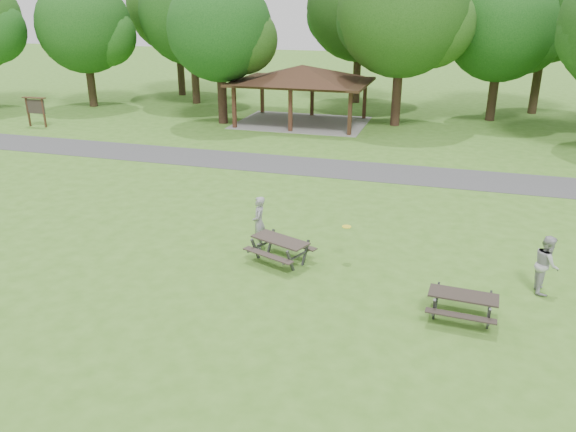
{
  "coord_description": "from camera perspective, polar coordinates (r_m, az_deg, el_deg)",
  "views": [
    {
      "loc": [
        5.69,
        -11.73,
        7.63
      ],
      "look_at": [
        1.0,
        4.0,
        1.3
      ],
      "focal_mm": 35.0,
      "sensor_mm": 36.0,
      "label": 1
    }
  ],
  "objects": [
    {
      "name": "ground",
      "position": [
        15.11,
        -8.11,
        -9.49
      ],
      "size": [
        160.0,
        160.0,
        0.0
      ],
      "primitive_type": "plane",
      "color": "#407421",
      "rests_on": "ground"
    },
    {
      "name": "asphalt_path",
      "position": [
        27.43,
        3.98,
        4.91
      ],
      "size": [
        120.0,
        3.2,
        0.02
      ],
      "primitive_type": "cube",
      "color": "#414144",
      "rests_on": "ground"
    },
    {
      "name": "pavilion",
      "position": [
        37.3,
        1.46,
        14.05
      ],
      "size": [
        8.6,
        7.01,
        3.76
      ],
      "color": "#391F14",
      "rests_on": "ground"
    },
    {
      "name": "notice_board",
      "position": [
        39.8,
        -24.31,
        10.12
      ],
      "size": [
        1.6,
        0.3,
        1.88
      ],
      "color": "#331E12",
      "rests_on": "ground"
    },
    {
      "name": "tree_row_b",
      "position": [
        45.82,
        -19.87,
        17.46
      ],
      "size": [
        7.14,
        6.8,
        9.28
      ],
      "color": "black",
      "rests_on": "ground"
    },
    {
      "name": "tree_row_c",
      "position": [
        45.23,
        -9.63,
        19.43
      ],
      "size": [
        8.19,
        7.8,
        10.67
      ],
      "color": "#312115",
      "rests_on": "ground"
    },
    {
      "name": "tree_row_d",
      "position": [
        37.29,
        -6.83,
        18.09
      ],
      "size": [
        6.93,
        6.6,
        9.27
      ],
      "color": "black",
      "rests_on": "ground"
    },
    {
      "name": "tree_row_e",
      "position": [
        36.94,
        11.68,
        19.37
      ],
      "size": [
        8.4,
        8.0,
        11.02
      ],
      "color": "#321E16",
      "rests_on": "ground"
    },
    {
      "name": "tree_row_f",
      "position": [
        40.37,
        20.97,
        17.24
      ],
      "size": [
        7.35,
        7.0,
        9.55
      ],
      "color": "black",
      "rests_on": "ground"
    },
    {
      "name": "tree_deep_a",
      "position": [
        49.69,
        -11.13,
        20.14
      ],
      "size": [
        8.4,
        8.0,
        11.38
      ],
      "color": "black",
      "rests_on": "ground"
    },
    {
      "name": "tree_deep_b",
      "position": [
        45.4,
        7.42,
        19.98
      ],
      "size": [
        8.4,
        8.0,
        11.13
      ],
      "color": "#2F1E15",
      "rests_on": "ground"
    },
    {
      "name": "tree_deep_c",
      "position": [
        44.09,
        25.1,
        19.0
      ],
      "size": [
        8.82,
        8.4,
        11.9
      ],
      "color": "#312215",
      "rests_on": "ground"
    },
    {
      "name": "picnic_table_middle",
      "position": [
        17.33,
        -0.8,
        -2.93
      ],
      "size": [
        2.22,
        2.02,
        0.79
      ],
      "color": "#312823",
      "rests_on": "ground"
    },
    {
      "name": "picnic_table_far",
      "position": [
        14.98,
        17.34,
        -8.19
      ],
      "size": [
        1.78,
        1.47,
        0.74
      ],
      "color": "black",
      "rests_on": "ground"
    },
    {
      "name": "frisbee_in_flight",
      "position": [
        17.26,
        5.98,
        -1.08
      ],
      "size": [
        0.37,
        0.37,
        0.02
      ],
      "color": "yellow",
      "rests_on": "ground"
    },
    {
      "name": "frisbee_thrower",
      "position": [
        18.23,
        -2.97,
        -0.67
      ],
      "size": [
        0.58,
        0.73,
        1.76
      ],
      "primitive_type": "imported",
      "rotation": [
        0.0,
        0.0,
        -1.29
      ],
      "color": "gray",
      "rests_on": "ground"
    },
    {
      "name": "frisbee_catcher",
      "position": [
        17.06,
        24.76,
        -4.46
      ],
      "size": [
        0.66,
        0.83,
        1.67
      ],
      "primitive_type": "imported",
      "rotation": [
        0.0,
        0.0,
        1.61
      ],
      "color": "#AAAAAD",
      "rests_on": "ground"
    }
  ]
}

